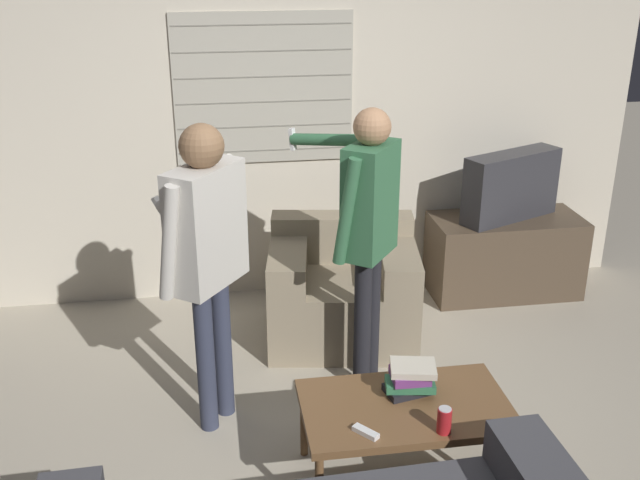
# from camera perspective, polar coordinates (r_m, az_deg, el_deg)

# --- Properties ---
(ground_plane) EXTENTS (16.00, 16.00, 0.00)m
(ground_plane) POSITION_cam_1_polar(r_m,az_deg,el_deg) (4.08, 0.62, -15.90)
(ground_plane) COLOR #B2A893
(wall_back) EXTENTS (5.20, 0.08, 2.55)m
(wall_back) POSITION_cam_1_polar(r_m,az_deg,el_deg) (5.37, -2.96, 8.88)
(wall_back) COLOR beige
(wall_back) RESTS_ON ground_plane
(armchair_beige) EXTENTS (1.06, 0.90, 0.78)m
(armchair_beige) POSITION_cam_1_polar(r_m,az_deg,el_deg) (4.97, 1.73, -3.88)
(armchair_beige) COLOR gray
(armchair_beige) RESTS_ON ground_plane
(coffee_table) EXTENTS (1.00, 0.60, 0.43)m
(coffee_table) POSITION_cam_1_polar(r_m,az_deg,el_deg) (3.72, 6.54, -12.85)
(coffee_table) COLOR brown
(coffee_table) RESTS_ON ground_plane
(tv_stand) EXTENTS (1.10, 0.51, 0.60)m
(tv_stand) POSITION_cam_1_polar(r_m,az_deg,el_deg) (5.76, 13.85, -1.14)
(tv_stand) COLOR #4C3D2D
(tv_stand) RESTS_ON ground_plane
(tv) EXTENTS (0.79, 0.50, 0.49)m
(tv) POSITION_cam_1_polar(r_m,az_deg,el_deg) (5.57, 14.34, 4.01)
(tv) COLOR #2D2D33
(tv) RESTS_ON tv_stand
(person_left_standing) EXTENTS (0.52, 0.78, 1.69)m
(person_left_standing) POSITION_cam_1_polar(r_m,az_deg,el_deg) (3.84, -8.70, -0.10)
(person_left_standing) COLOR #33384C
(person_left_standing) RESTS_ON ground_plane
(person_right_standing) EXTENTS (0.58, 0.76, 1.68)m
(person_right_standing) POSITION_cam_1_polar(r_m,az_deg,el_deg) (4.16, 3.63, 1.67)
(person_right_standing) COLOR black
(person_right_standing) RESTS_ON ground_plane
(book_stack) EXTENTS (0.27, 0.21, 0.15)m
(book_stack) POSITION_cam_1_polar(r_m,az_deg,el_deg) (3.73, 6.90, -10.46)
(book_stack) COLOR black
(book_stack) RESTS_ON coffee_table
(soda_can) EXTENTS (0.07, 0.07, 0.13)m
(soda_can) POSITION_cam_1_polar(r_m,az_deg,el_deg) (3.50, 9.45, -13.40)
(soda_can) COLOR red
(soda_can) RESTS_ON coffee_table
(spare_remote) EXTENTS (0.11, 0.13, 0.02)m
(spare_remote) POSITION_cam_1_polar(r_m,az_deg,el_deg) (3.48, 3.50, -14.40)
(spare_remote) COLOR white
(spare_remote) RESTS_ON coffee_table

